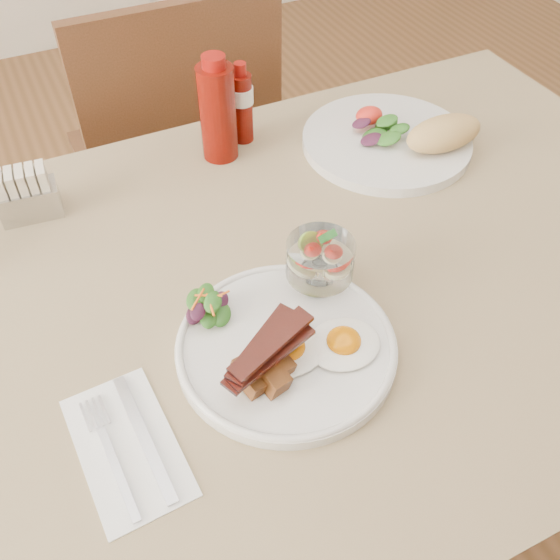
{
  "coord_description": "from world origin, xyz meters",
  "views": [
    {
      "loc": [
        -0.31,
        -0.55,
        1.39
      ],
      "look_at": [
        -0.07,
        -0.05,
        0.82
      ],
      "focal_mm": 40.0,
      "sensor_mm": 36.0,
      "label": 1
    }
  ],
  "objects_px": {
    "chair_far": "(178,158)",
    "hot_sauce_bottle": "(242,104)",
    "second_plate": "(400,138)",
    "main_plate": "(286,347)",
    "fruit_cup": "(320,259)",
    "sugar_caddy": "(27,196)",
    "ketchup_bottle": "(218,111)",
    "table": "(309,312)"
  },
  "relations": [
    {
      "from": "chair_far",
      "to": "hot_sauce_bottle",
      "type": "distance_m",
      "value": 0.43
    },
    {
      "from": "second_plate",
      "to": "main_plate",
      "type": "bearing_deg",
      "value": -139.63
    },
    {
      "from": "fruit_cup",
      "to": "sugar_caddy",
      "type": "xyz_separation_m",
      "value": [
        -0.32,
        0.34,
        -0.03
      ]
    },
    {
      "from": "main_plate",
      "to": "sugar_caddy",
      "type": "height_order",
      "value": "sugar_caddy"
    },
    {
      "from": "second_plate",
      "to": "sugar_caddy",
      "type": "height_order",
      "value": "sugar_caddy"
    },
    {
      "from": "chair_far",
      "to": "second_plate",
      "type": "height_order",
      "value": "chair_far"
    },
    {
      "from": "chair_far",
      "to": "sugar_caddy",
      "type": "bearing_deg",
      "value": -132.68
    },
    {
      "from": "ketchup_bottle",
      "to": "fruit_cup",
      "type": "bearing_deg",
      "value": -90.22
    },
    {
      "from": "ketchup_bottle",
      "to": "hot_sauce_bottle",
      "type": "bearing_deg",
      "value": 26.82
    },
    {
      "from": "table",
      "to": "chair_far",
      "type": "relative_size",
      "value": 1.43
    },
    {
      "from": "chair_far",
      "to": "main_plate",
      "type": "distance_m",
      "value": 0.82
    },
    {
      "from": "table",
      "to": "second_plate",
      "type": "xyz_separation_m",
      "value": [
        0.28,
        0.21,
        0.11
      ]
    },
    {
      "from": "main_plate",
      "to": "fruit_cup",
      "type": "bearing_deg",
      "value": 40.43
    },
    {
      "from": "main_plate",
      "to": "hot_sauce_bottle",
      "type": "distance_m",
      "value": 0.49
    },
    {
      "from": "main_plate",
      "to": "second_plate",
      "type": "height_order",
      "value": "second_plate"
    },
    {
      "from": "chair_far",
      "to": "hot_sauce_bottle",
      "type": "xyz_separation_m",
      "value": [
        0.05,
        -0.31,
        0.3
      ]
    },
    {
      "from": "table",
      "to": "ketchup_bottle",
      "type": "xyz_separation_m",
      "value": [
        -0.01,
        0.32,
        0.17
      ]
    },
    {
      "from": "hot_sauce_bottle",
      "to": "chair_far",
      "type": "bearing_deg",
      "value": 98.23
    },
    {
      "from": "fruit_cup",
      "to": "ketchup_bottle",
      "type": "bearing_deg",
      "value": 89.78
    },
    {
      "from": "chair_far",
      "to": "second_plate",
      "type": "bearing_deg",
      "value": -58.18
    },
    {
      "from": "table",
      "to": "fruit_cup",
      "type": "bearing_deg",
      "value": -104.19
    },
    {
      "from": "second_plate",
      "to": "sugar_caddy",
      "type": "relative_size",
      "value": 3.12
    },
    {
      "from": "main_plate",
      "to": "second_plate",
      "type": "relative_size",
      "value": 0.94
    },
    {
      "from": "sugar_caddy",
      "to": "table",
      "type": "bearing_deg",
      "value": -36.31
    },
    {
      "from": "chair_far",
      "to": "fruit_cup",
      "type": "distance_m",
      "value": 0.76
    },
    {
      "from": "fruit_cup",
      "to": "second_plate",
      "type": "distance_m",
      "value": 0.39
    },
    {
      "from": "table",
      "to": "main_plate",
      "type": "distance_m",
      "value": 0.18
    },
    {
      "from": "main_plate",
      "to": "fruit_cup",
      "type": "relative_size",
      "value": 3.06
    },
    {
      "from": "main_plate",
      "to": "sugar_caddy",
      "type": "xyz_separation_m",
      "value": [
        -0.24,
        0.41,
        0.03
      ]
    },
    {
      "from": "second_plate",
      "to": "ketchup_bottle",
      "type": "distance_m",
      "value": 0.32
    },
    {
      "from": "main_plate",
      "to": "second_plate",
      "type": "xyz_separation_m",
      "value": [
        0.38,
        0.32,
        0.01
      ]
    },
    {
      "from": "sugar_caddy",
      "to": "hot_sauce_bottle",
      "type": "bearing_deg",
      "value": 13.11
    },
    {
      "from": "table",
      "to": "fruit_cup",
      "type": "relative_size",
      "value": 14.53
    },
    {
      "from": "ketchup_bottle",
      "to": "sugar_caddy",
      "type": "height_order",
      "value": "ketchup_bottle"
    },
    {
      "from": "table",
      "to": "second_plate",
      "type": "height_order",
      "value": "second_plate"
    },
    {
      "from": "main_plate",
      "to": "chair_far",
      "type": "bearing_deg",
      "value": 83.1
    },
    {
      "from": "table",
      "to": "chair_far",
      "type": "xyz_separation_m",
      "value": [
        0.0,
        0.66,
        -0.14
      ]
    },
    {
      "from": "chair_far",
      "to": "fruit_cup",
      "type": "xyz_separation_m",
      "value": [
        -0.01,
        -0.71,
        0.29
      ]
    },
    {
      "from": "ketchup_bottle",
      "to": "hot_sauce_bottle",
      "type": "height_order",
      "value": "ketchup_bottle"
    },
    {
      "from": "second_plate",
      "to": "hot_sauce_bottle",
      "type": "height_order",
      "value": "hot_sauce_bottle"
    },
    {
      "from": "second_plate",
      "to": "hot_sauce_bottle",
      "type": "distance_m",
      "value": 0.28
    },
    {
      "from": "chair_far",
      "to": "ketchup_bottle",
      "type": "relative_size",
      "value": 5.09
    }
  ]
}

